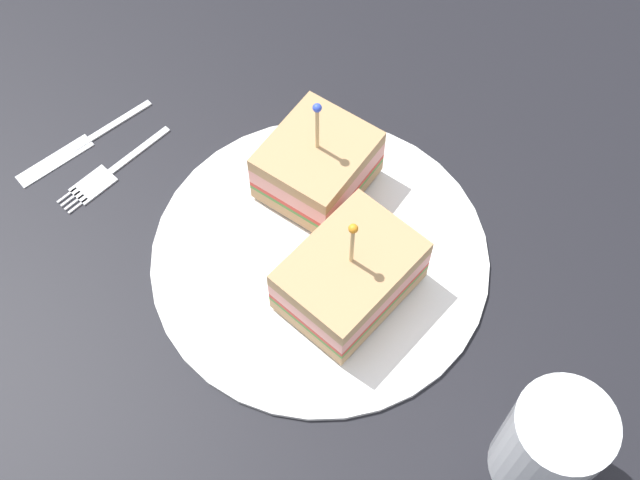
{
  "coord_description": "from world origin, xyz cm",
  "views": [
    {
      "loc": [
        2.12,
        -32.06,
        58.99
      ],
      "look_at": [
        0.0,
        0.0,
        2.83
      ],
      "focal_mm": 46.86,
      "sensor_mm": 36.0,
      "label": 1
    }
  ],
  "objects_px": {
    "plate": "(320,255)",
    "sandwich_half_back": "(317,165)",
    "knife": "(78,146)",
    "fork": "(105,176)",
    "sandwich_half_front": "(350,276)",
    "drink_glass": "(548,447)"
  },
  "relations": [
    {
      "from": "sandwich_half_front",
      "to": "drink_glass",
      "type": "bearing_deg",
      "value": -42.02
    },
    {
      "from": "knife",
      "to": "sandwich_half_back",
      "type": "bearing_deg",
      "value": -7.7
    },
    {
      "from": "sandwich_half_back",
      "to": "drink_glass",
      "type": "relative_size",
      "value": 1.18
    },
    {
      "from": "plate",
      "to": "sandwich_half_back",
      "type": "height_order",
      "value": "sandwich_half_back"
    },
    {
      "from": "knife",
      "to": "drink_glass",
      "type": "bearing_deg",
      "value": -33.52
    },
    {
      "from": "drink_glass",
      "to": "fork",
      "type": "height_order",
      "value": "drink_glass"
    },
    {
      "from": "fork",
      "to": "sandwich_half_front",
      "type": "bearing_deg",
      "value": -24.84
    },
    {
      "from": "fork",
      "to": "knife",
      "type": "bearing_deg",
      "value": 135.16
    },
    {
      "from": "sandwich_half_front",
      "to": "knife",
      "type": "relative_size",
      "value": 1.21
    },
    {
      "from": "drink_glass",
      "to": "fork",
      "type": "relative_size",
      "value": 0.99
    },
    {
      "from": "knife",
      "to": "fork",
      "type": "bearing_deg",
      "value": -44.84
    },
    {
      "from": "sandwich_half_front",
      "to": "sandwich_half_back",
      "type": "distance_m",
      "value": 0.1
    },
    {
      "from": "sandwich_half_front",
      "to": "drink_glass",
      "type": "height_order",
      "value": "sandwich_half_front"
    },
    {
      "from": "sandwich_half_back",
      "to": "knife",
      "type": "bearing_deg",
      "value": 172.3
    },
    {
      "from": "plate",
      "to": "sandwich_half_back",
      "type": "distance_m",
      "value": 0.07
    },
    {
      "from": "sandwich_half_back",
      "to": "fork",
      "type": "distance_m",
      "value": 0.18
    },
    {
      "from": "plate",
      "to": "knife",
      "type": "xyz_separation_m",
      "value": [
        -0.22,
        0.1,
        -0.0
      ]
    },
    {
      "from": "drink_glass",
      "to": "sandwich_half_back",
      "type": "bearing_deg",
      "value": 127.09
    },
    {
      "from": "plate",
      "to": "sandwich_half_back",
      "type": "xyz_separation_m",
      "value": [
        -0.01,
        0.07,
        0.03
      ]
    },
    {
      "from": "plate",
      "to": "knife",
      "type": "distance_m",
      "value": 0.24
    },
    {
      "from": "plate",
      "to": "sandwich_half_front",
      "type": "relative_size",
      "value": 2.17
    },
    {
      "from": "drink_glass",
      "to": "sandwich_half_front",
      "type": "bearing_deg",
      "value": 137.98
    }
  ]
}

